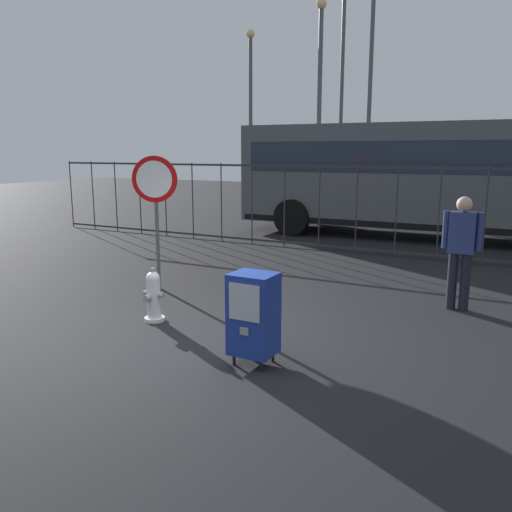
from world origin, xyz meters
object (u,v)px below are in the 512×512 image
Objects in this scene: fire_hydrant at (154,296)px; street_light_far_right at (251,108)px; newspaper_box_primary at (253,314)px; stop_sign at (155,194)px; street_light_far_left at (370,83)px; pedestrian at (461,247)px; bus_near at (441,174)px; street_light_near_right at (342,81)px; street_light_near_left at (319,96)px.

street_light_far_right reaches higher than fire_hydrant.
newspaper_box_primary is 0.46× the size of stop_sign.
street_light_far_right is (-4.38, -0.38, -0.69)m from street_light_far_left.
pedestrian is at bearing 13.76° from stop_sign.
street_light_near_right reaches higher than bus_near.
fire_hydrant is at bearing -144.83° from pedestrian.
bus_near reaches higher than fire_hydrant.
street_light_far_right reaches higher than pedestrian.
bus_near is 5.45m from street_light_far_left.
street_light_far_right reaches higher than stop_sign.
street_light_far_right is at bearing 153.34° from street_light_near_left.
newspaper_box_primary is 3.75m from stop_sign.
street_light_near_right is (-1.01, 11.84, 3.14)m from stop_sign.
fire_hydrant is 0.11× the size of street_light_near_left.
fire_hydrant is 2.04m from newspaper_box_primary.
street_light_near_right is (-0.24, 2.71, 0.76)m from street_light_near_left.
newspaper_box_primary is 14.13m from street_light_far_left.
street_light_near_left is (-1.81, 10.53, 3.62)m from fire_hydrant.
newspaper_box_primary is 3.63m from pedestrian.
stop_sign is 9.46m from street_light_near_left.
street_light_far_right reaches higher than newspaper_box_primary.
street_light_far_left is at bearing 101.69° from newspaper_box_primary.
stop_sign is at bearing -166.24° from pedestrian.
street_light_far_left reaches higher than street_light_far_right.
fire_hydrant is at bearing -53.38° from stop_sign.
fire_hydrant is 4.45m from pedestrian.
bus_near is at bearing 102.11° from pedestrian.
bus_near is 1.60× the size of street_light_far_right.
street_light_far_left is at bearing 88.93° from stop_sign.
bus_near is (3.24, 7.68, 0.11)m from stop_sign.
stop_sign is at bearing 145.16° from newspaper_box_primary.
street_light_far_right is at bearing 118.94° from newspaper_box_primary.
bus_near is 4.83m from street_light_near_left.
street_light_near_right reaches higher than street_light_near_left.
pedestrian is at bearing -47.73° from street_light_far_right.
newspaper_box_primary is 0.13× the size of street_light_far_left.
newspaper_box_primary is at bearing -34.84° from stop_sign.
stop_sign is at bearing 126.62° from fire_hydrant.
street_light_near_left is at bearing -26.66° from street_light_far_right.
stop_sign reaches higher than newspaper_box_primary.
street_light_near_left reaches higher than fire_hydrant.
street_light_near_right is at bearing 94.86° from stop_sign.
stop_sign is at bearing -114.65° from bus_near.
bus_near is 8.34m from street_light_far_right.
street_light_near_right reaches higher than stop_sign.
stop_sign is (-1.04, 1.40, 1.25)m from fire_hydrant.
pedestrian is 6.74m from bus_near.
street_light_near_right reaches higher than street_light_far_left.
fire_hydrant is 14.10m from street_light_near_right.
street_light_far_left is at bearing 5.01° from street_light_far_right.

